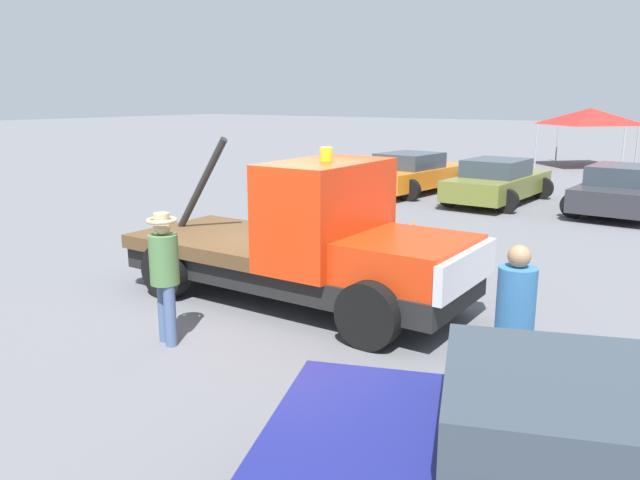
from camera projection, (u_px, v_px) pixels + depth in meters
ground_plane at (294, 301)px, 9.83m from camera, size 160.00×160.00×0.00m
tow_truck at (312, 245)px, 9.43m from camera, size 5.64×2.30×2.51m
foreground_car at (637, 479)px, 4.15m from camera, size 5.48×3.57×1.34m
person_near_truck at (515, 316)px, 6.24m from camera, size 0.38×0.38×1.73m
person_at_hood at (164, 268)px, 7.92m from camera, size 0.38×0.38×1.73m
parked_car_orange at (412, 173)px, 20.84m from camera, size 2.78×4.84×1.34m
parked_car_olive at (498, 182)px, 18.76m from camera, size 2.47×4.64×1.34m
parked_car_charcoal at (625, 190)px, 17.07m from camera, size 2.65×4.64×1.34m
canopy_tent_red at (590, 116)px, 28.09m from camera, size 3.66×3.66×2.66m
traffic_cone at (414, 234)px, 13.43m from camera, size 0.40×0.40×0.55m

